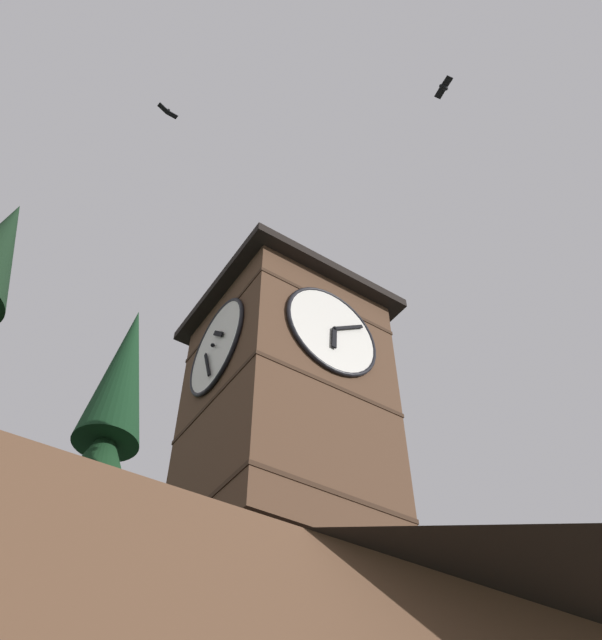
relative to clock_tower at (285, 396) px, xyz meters
The scene contains 4 objects.
clock_tower is the anchor object (origin of this frame).
moon 32.47m from the clock_tower, 127.49° to the right, with size 1.91×1.91×1.91m.
flying_bird_high 10.06m from the clock_tower, 105.19° to the left, with size 0.32×0.72×0.16m.
flying_bird_low 8.99m from the clock_tower, 11.27° to the left, with size 0.64×0.22×0.12m.
Camera 1 is at (5.45, 7.92, 1.62)m, focal length 36.36 mm.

